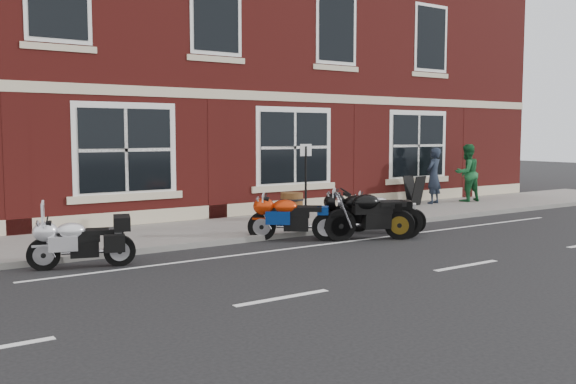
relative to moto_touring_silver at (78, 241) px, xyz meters
name	(u,v)px	position (x,y,z in m)	size (l,w,h in m)	color
ground	(357,242)	(5.80, -0.75, -0.49)	(80.00, 80.00, 0.00)	black
sidewalk	(280,224)	(5.80, 2.25, -0.43)	(30.00, 3.00, 0.12)	slate
kerb	(318,232)	(5.80, 0.67, -0.43)	(30.00, 0.16, 0.12)	slate
pub_building	(159,28)	(5.80, 9.75, 5.51)	(24.00, 12.00, 12.00)	maroon
moto_touring_silver	(78,241)	(0.00, 0.00, 0.00)	(1.79, 0.69, 1.21)	black
moto_sport_red	(292,217)	(4.78, 0.28, 0.04)	(1.69, 1.37, 0.92)	black
moto_sport_black	(364,213)	(6.33, -0.36, 0.07)	(1.57, 1.72, 0.99)	black
moto_sport_silver	(384,212)	(7.29, 0.00, 0.00)	(1.37, 1.48, 0.86)	black
moto_naked_black	(372,213)	(6.32, -0.63, 0.10)	(2.20, 0.97, 1.04)	black
pedestrian_left	(434,176)	(12.21, 2.96, 0.53)	(0.65, 0.43, 1.80)	#1B2330
pedestrian_right	(467,173)	(13.62, 2.80, 0.58)	(0.92, 0.72, 1.90)	#195A2D
a_board_sign	(414,191)	(11.32, 2.94, 0.09)	(0.56, 0.37, 0.93)	black
barrel_planter	(292,206)	(6.35, 2.54, -0.03)	(0.63, 0.63, 0.69)	#502215
parking_sign	(306,180)	(5.64, 0.94, 0.78)	(0.28, 0.09, 2.00)	black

